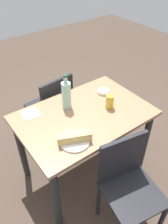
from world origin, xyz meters
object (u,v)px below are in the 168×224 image
dining_table (84,125)px  olive_bowl (103,92)px  chair_far (53,106)px  baguette_sandwich_near (74,137)px  knife_near (72,135)px  water_bottle (66,95)px  chair_near (127,182)px  plate_near (75,141)px  beer_glass (110,102)px

dining_table → olive_bowl: (0.33, 0.14, 0.15)m
chair_far → baguette_sandwich_near: chair_far is taller
knife_near → water_bottle: bearing=62.2°
knife_near → water_bottle: size_ratio=0.54×
water_bottle → olive_bowl: (0.39, -0.02, -0.11)m
chair_near → olive_bowl: chair_near is taller
chair_near → plate_near: size_ratio=3.86×
plate_near → water_bottle: water_bottle is taller
chair_far → baguette_sandwich_near: size_ratio=3.40×
baguette_sandwich_near → olive_bowl: baguette_sandwich_near is taller
water_bottle → beer_glass: 0.37m
baguette_sandwich_near → chair_far: bearing=72.0°
chair_far → baguette_sandwich_near: (-0.25, -0.78, 0.32)m
chair_near → knife_near: 0.54m
chair_far → knife_near: bearing=-108.4°
chair_far → water_bottle: water_bottle is taller
knife_near → beer_glass: beer_glass is taller
water_bottle → chair_far: bearing=79.9°
beer_glass → olive_bowl: (0.10, 0.20, -0.05)m
dining_table → baguette_sandwich_near: 0.37m
chair_near → baguette_sandwich_near: 0.53m
dining_table → beer_glass: bearing=-14.5°
dining_table → plate_near: plate_near is taller
beer_glass → plate_near: bearing=-161.8°
dining_table → water_bottle: bearing=111.3°
dining_table → water_bottle: (-0.06, 0.16, 0.26)m
plate_near → beer_glass: bearing=18.2°
water_bottle → beer_glass: (0.29, -0.22, -0.07)m
dining_table → beer_glass: 0.30m
chair_near → water_bottle: bearing=93.5°
chair_far → chair_near: same height
plate_near → baguette_sandwich_near: (0.00, -0.00, 0.04)m
plate_near → water_bottle: size_ratio=0.70×
plate_near → olive_bowl: (0.58, 0.36, 0.01)m
baguette_sandwich_near → beer_glass: size_ratio=2.06×
chair_far → plate_near: chair_far is taller
water_bottle → knife_near: bearing=-117.8°
knife_near → chair_near: bearing=-61.9°
dining_table → beer_glass: (0.23, -0.06, 0.19)m
beer_glass → chair_near: bearing=-116.0°
chair_near → beer_glass: beer_glass is taller
plate_near → olive_bowl: bearing=31.7°
chair_far → plate_near: 0.87m
water_bottle → chair_near: bearing=-86.5°
chair_near → baguette_sandwich_near: (-0.23, 0.35, 0.32)m
dining_table → chair_far: (0.01, 0.57, -0.14)m
beer_glass → olive_bowl: bearing=63.2°
chair_near → beer_glass: bearing=64.0°
baguette_sandwich_near → water_bottle: size_ratio=0.80×
dining_table → olive_bowl: size_ratio=10.40×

